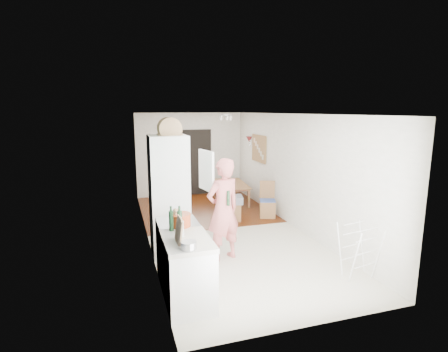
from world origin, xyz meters
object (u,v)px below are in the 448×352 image
stool (233,212)px  drying_rack (359,251)px  dining_chair (268,200)px  person (223,201)px  dining_table (231,194)px

stool → drying_rack: 3.40m
dining_chair → stool: dining_chair is taller
person → dining_table: 3.92m
person → dining_chair: bearing=-149.5°
drying_rack → dining_table: bearing=85.0°
dining_table → dining_chair: size_ratio=1.51×
dining_table → drying_rack: drying_rack is taller
dining_table → drying_rack: (0.47, -4.87, 0.19)m
dining_table → dining_chair: bearing=-160.3°
dining_table → dining_chair: 1.67m
person → dining_chair: size_ratio=2.41×
dining_chair → drying_rack: 3.27m
stool → drying_rack: size_ratio=0.50×
dining_table → drying_rack: size_ratio=1.55×
stool → dining_chair: bearing=0.7°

